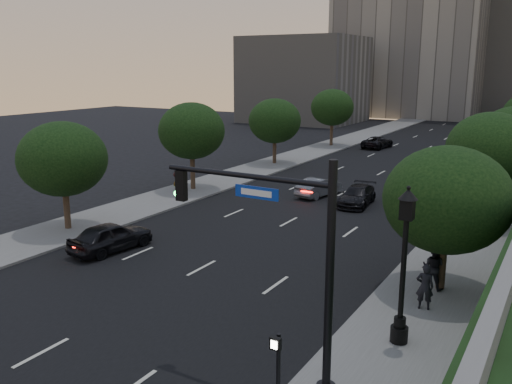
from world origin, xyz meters
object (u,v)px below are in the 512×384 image
Objects in this scene: street_lamp at (403,273)px; sedan_near_left at (111,236)px; sedan_far_right at (445,166)px; pedestrian_b at (433,267)px; sedan_far_left at (377,142)px; pedestrian_c at (437,228)px; traffic_signal_mast at (294,273)px; sedan_near_right at (357,196)px; sedan_mid_left at (319,187)px; pedestrian_a at (425,287)px.

sedan_near_left is (-15.62, 2.10, -1.87)m from street_lamp.
pedestrian_b reaches higher than sedan_far_right.
sedan_far_left is 35.31m from pedestrian_c.
pedestrian_c is at bearing -65.07° from sedan_far_right.
traffic_signal_mast reaches higher than pedestrian_c.
sedan_far_right reaches higher than sedan_near_right.
pedestrian_b is at bearing -161.11° from sedan_near_left.
sedan_far_right reaches higher than sedan_mid_left.
pedestrian_b reaches higher than sedan_near_right.
traffic_signal_mast is 7.93m from pedestrian_a.
pedestrian_b is at bearing 117.14° from sedan_far_left.
sedan_far_left is at bearing -84.27° from pedestrian_a.
sedan_far_right is (-3.12, 36.00, -2.96)m from traffic_signal_mast.
sedan_mid_left is at bearing -100.68° from sedan_far_right.
pedestrian_a is at bearing 73.89° from traffic_signal_mast.
sedan_far_right is at bearing -70.98° from pedestrian_c.
sedan_near_left is 41.70m from sedan_far_left.
street_lamp is 1.35× the size of sedan_mid_left.
pedestrian_a is 2.17m from pedestrian_b.
pedestrian_b is (-0.09, 5.20, -1.53)m from street_lamp.
street_lamp is 3.07× the size of pedestrian_a.
pedestrian_b reaches higher than pedestrian_c.
pedestrian_a reaches higher than sedan_mid_left.
sedan_mid_left is (4.30, 16.51, -0.08)m from sedan_near_left.
sedan_far_left is 27.22m from sedan_near_right.
sedan_mid_left is 0.85× the size of sedan_far_left.
street_lamp is (1.99, 4.15, -1.04)m from traffic_signal_mast.
sedan_near_left is 2.62× the size of pedestrian_c.
sedan_near_left is 17.06m from sedan_mid_left.
street_lamp reaches higher than pedestrian_b.
pedestrian_c is at bearing -73.14° from pedestrian_b.
pedestrian_c is at bearing 87.52° from traffic_signal_mast.
street_lamp is at bearing 96.55° from pedestrian_b.
traffic_signal_mast is 4.72m from street_lamp.
pedestrian_a is at bearing 88.45° from street_lamp.
sedan_far_right is (2.88, 14.29, 0.05)m from sedan_near_right.
sedan_far_right is 27.11m from pedestrian_b.
pedestrian_b is (15.53, 3.10, 0.34)m from sedan_near_left.
sedan_far_right is at bearing -73.81° from pedestrian_b.
street_lamp is 3.26× the size of pedestrian_c.
sedan_near_left is 0.92× the size of sedan_far_left.
sedan_far_right is 2.18× the size of pedestrian_b.
pedestrian_a reaches higher than sedan_far_left.
sedan_mid_left is 0.92× the size of sedan_near_right.
sedan_near_left is 2.47× the size of pedestrian_a.
pedestrian_a is at bearing 100.17° from pedestrian_b.
street_lamp is 2.93× the size of pedestrian_b.
sedan_near_right is at bearing -108.68° from sedan_near_left.
pedestrian_c is (6.67, -6.21, 0.35)m from sedan_near_right.
sedan_near_left is at bearing 86.54° from sedan_mid_left.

